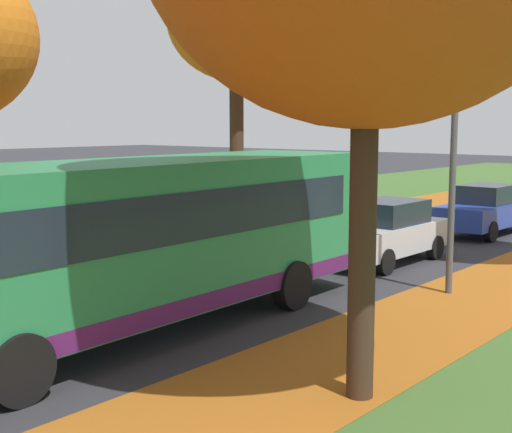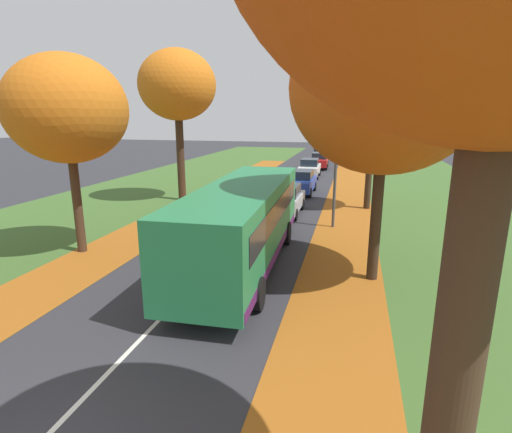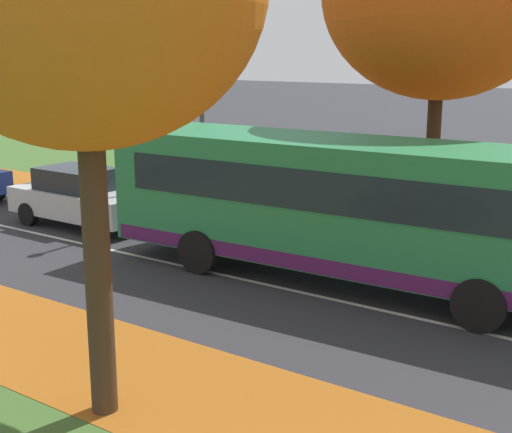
{
  "view_description": "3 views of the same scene",
  "coord_description": "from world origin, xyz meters",
  "px_view_note": "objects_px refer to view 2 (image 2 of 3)",
  "views": [
    {
      "loc": [
        10.41,
        1.67,
        3.62
      ],
      "look_at": [
        1.09,
        12.76,
        1.71
      ],
      "focal_mm": 50.0,
      "sensor_mm": 36.0,
      "label": 1
    },
    {
      "loc": [
        4.83,
        -3.57,
        5.32
      ],
      "look_at": [
        1.15,
        11.45,
        1.4
      ],
      "focal_mm": 28.0,
      "sensor_mm": 36.0,
      "label": 2
    },
    {
      "loc": [
        -11.67,
        2.88,
        4.78
      ],
      "look_at": [
        0.57,
        11.44,
        1.26
      ],
      "focal_mm": 50.0,
      "sensor_mm": 36.0,
      "label": 3
    }
  ],
  "objects_px": {
    "car_red_fourth_in_line": "(319,161)",
    "car_black_trailing": "(320,155)",
    "tree_left_near": "(67,110)",
    "car_white_third_in_line": "(310,168)",
    "car_blue_following": "(301,182)",
    "car_silver_lead": "(285,200)",
    "tree_right_near": "(386,88)",
    "tree_right_mid": "(373,111)",
    "tree_left_mid": "(177,86)",
    "bus": "(243,221)",
    "streetlamp_right": "(329,150)"
  },
  "relations": [
    {
      "from": "car_silver_lead",
      "to": "tree_right_near",
      "type": "bearing_deg",
      "value": -62.15
    },
    {
      "from": "car_black_trailing",
      "to": "car_blue_following",
      "type": "bearing_deg",
      "value": -88.67
    },
    {
      "from": "tree_right_mid",
      "to": "car_blue_following",
      "type": "height_order",
      "value": "tree_right_mid"
    },
    {
      "from": "tree_left_near",
      "to": "car_silver_lead",
      "type": "bearing_deg",
      "value": 50.01
    },
    {
      "from": "bus",
      "to": "car_silver_lead",
      "type": "relative_size",
      "value": 2.49
    },
    {
      "from": "car_black_trailing",
      "to": "tree_right_mid",
      "type": "bearing_deg",
      "value": -78.85
    },
    {
      "from": "tree_left_mid",
      "to": "car_black_trailing",
      "type": "xyz_separation_m",
      "value": [
        6.75,
        24.87,
        -6.27
      ]
    },
    {
      "from": "car_white_third_in_line",
      "to": "car_blue_following",
      "type": "bearing_deg",
      "value": -87.81
    },
    {
      "from": "streetlamp_right",
      "to": "car_black_trailing",
      "type": "relative_size",
      "value": 1.41
    },
    {
      "from": "tree_right_mid",
      "to": "car_red_fourth_in_line",
      "type": "relative_size",
      "value": 1.76
    },
    {
      "from": "tree_right_near",
      "to": "car_black_trailing",
      "type": "relative_size",
      "value": 2.06
    },
    {
      "from": "car_white_third_in_line",
      "to": "car_red_fourth_in_line",
      "type": "xyz_separation_m",
      "value": [
        0.3,
        6.34,
        0.0
      ]
    },
    {
      "from": "tree_right_mid",
      "to": "bus",
      "type": "relative_size",
      "value": 0.71
    },
    {
      "from": "car_blue_following",
      "to": "car_red_fourth_in_line",
      "type": "distance_m",
      "value": 14.13
    },
    {
      "from": "car_silver_lead",
      "to": "car_blue_following",
      "type": "relative_size",
      "value": 0.99
    },
    {
      "from": "car_red_fourth_in_line",
      "to": "car_black_trailing",
      "type": "height_order",
      "value": "same"
    },
    {
      "from": "tree_right_near",
      "to": "car_silver_lead",
      "type": "height_order",
      "value": "tree_right_near"
    },
    {
      "from": "tree_left_mid",
      "to": "car_white_third_in_line",
      "type": "bearing_deg",
      "value": 59.62
    },
    {
      "from": "tree_left_near",
      "to": "car_red_fourth_in_line",
      "type": "relative_size",
      "value": 1.78
    },
    {
      "from": "tree_left_near",
      "to": "streetlamp_right",
      "type": "height_order",
      "value": "tree_left_near"
    },
    {
      "from": "car_red_fourth_in_line",
      "to": "car_black_trailing",
      "type": "bearing_deg",
      "value": 94.1
    },
    {
      "from": "tree_left_near",
      "to": "tree_right_mid",
      "type": "bearing_deg",
      "value": 43.27
    },
    {
      "from": "car_silver_lead",
      "to": "car_red_fourth_in_line",
      "type": "distance_m",
      "value": 20.41
    },
    {
      "from": "car_red_fourth_in_line",
      "to": "car_silver_lead",
      "type": "bearing_deg",
      "value": -90.24
    },
    {
      "from": "tree_right_near",
      "to": "tree_right_mid",
      "type": "relative_size",
      "value": 1.17
    },
    {
      "from": "tree_left_near",
      "to": "car_silver_lead",
      "type": "relative_size",
      "value": 1.79
    },
    {
      "from": "streetlamp_right",
      "to": "bus",
      "type": "relative_size",
      "value": 0.57
    },
    {
      "from": "tree_right_near",
      "to": "car_red_fourth_in_line",
      "type": "xyz_separation_m",
      "value": [
        -4.3,
        28.71,
        -5.32
      ]
    },
    {
      "from": "car_black_trailing",
      "to": "tree_left_near",
      "type": "bearing_deg",
      "value": -100.39
    },
    {
      "from": "car_black_trailing",
      "to": "tree_left_mid",
      "type": "bearing_deg",
      "value": -105.18
    },
    {
      "from": "tree_right_near",
      "to": "tree_right_mid",
      "type": "distance_m",
      "value": 10.79
    },
    {
      "from": "bus",
      "to": "streetlamp_right",
      "type": "bearing_deg",
      "value": 67.33
    },
    {
      "from": "car_red_fourth_in_line",
      "to": "streetlamp_right",
      "type": "bearing_deg",
      "value": -84.07
    },
    {
      "from": "tree_right_near",
      "to": "car_black_trailing",
      "type": "distance_m",
      "value": 36.13
    },
    {
      "from": "tree_right_mid",
      "to": "streetlamp_right",
      "type": "xyz_separation_m",
      "value": [
        -2.04,
        -4.59,
        -1.85
      ]
    },
    {
      "from": "bus",
      "to": "tree_right_near",
      "type": "bearing_deg",
      "value": -1.4
    },
    {
      "from": "tree_left_near",
      "to": "car_blue_following",
      "type": "xyz_separation_m",
      "value": [
        6.96,
        14.47,
        -4.72
      ]
    },
    {
      "from": "car_silver_lead",
      "to": "car_white_third_in_line",
      "type": "bearing_deg",
      "value": 90.86
    },
    {
      "from": "streetlamp_right",
      "to": "bus",
      "type": "distance_m",
      "value": 6.9
    },
    {
      "from": "tree_left_near",
      "to": "car_white_third_in_line",
      "type": "height_order",
      "value": "tree_left_near"
    },
    {
      "from": "tree_right_mid",
      "to": "tree_left_mid",
      "type": "bearing_deg",
      "value": -178.85
    },
    {
      "from": "tree_left_mid",
      "to": "car_black_trailing",
      "type": "relative_size",
      "value": 2.18
    },
    {
      "from": "streetlamp_right",
      "to": "bus",
      "type": "bearing_deg",
      "value": -112.67
    },
    {
      "from": "car_blue_following",
      "to": "car_black_trailing",
      "type": "bearing_deg",
      "value": 91.33
    },
    {
      "from": "tree_right_near",
      "to": "streetlamp_right",
      "type": "xyz_separation_m",
      "value": [
        -1.96,
        6.19,
        -2.4
      ]
    },
    {
      "from": "bus",
      "to": "car_blue_following",
      "type": "xyz_separation_m",
      "value": [
        0.2,
        14.47,
        -0.89
      ]
    },
    {
      "from": "tree_right_mid",
      "to": "car_silver_lead",
      "type": "bearing_deg",
      "value": -150.95
    },
    {
      "from": "streetlamp_right",
      "to": "car_red_fourth_in_line",
      "type": "relative_size",
      "value": 1.41
    },
    {
      "from": "car_blue_following",
      "to": "car_black_trailing",
      "type": "height_order",
      "value": "same"
    },
    {
      "from": "car_blue_following",
      "to": "car_red_fourth_in_line",
      "type": "height_order",
      "value": "same"
    }
  ]
}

